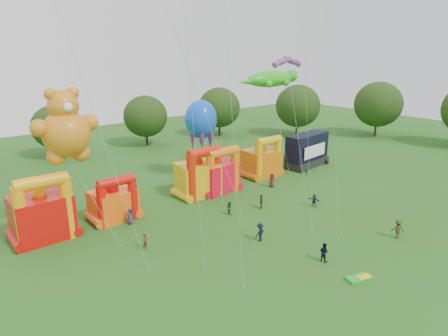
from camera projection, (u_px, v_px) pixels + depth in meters
ground at (389, 291)px, 31.47m from camera, size 160.00×160.00×0.00m
tree_ring at (384, 220)px, 29.39m from camera, size 122.17×124.26×12.07m
bouncy_castle_0 at (43, 214)px, 39.40m from camera, size 5.58×4.52×6.95m
bouncy_castle_1 at (114, 202)px, 43.97m from camera, size 5.00×4.23×5.24m
bouncy_castle_2 at (199, 177)px, 50.92m from camera, size 5.58×4.76×6.57m
bouncy_castle_3 at (217, 174)px, 52.49m from camera, size 5.57×4.64×6.19m
bouncy_castle_4 at (262, 161)px, 58.68m from camera, size 5.16×4.23×6.12m
stage_trailer at (307, 150)px, 63.58m from camera, size 8.55×4.07×5.27m
teddy_bear_kite at (79, 161)px, 38.51m from camera, size 6.44×7.87×14.96m
gecko_kite at (275, 103)px, 60.83m from camera, size 12.13×7.69×15.05m
octopus_kite at (207, 148)px, 54.33m from camera, size 5.35×11.19×11.50m
parafoil_kites at (162, 106)px, 35.09m from camera, size 30.78×13.81×30.72m
diamond_kites at (269, 89)px, 35.57m from camera, size 17.29×11.03×32.34m
folded_kite_bundle at (359, 278)px, 32.98m from camera, size 2.20×1.52×0.31m
spectator_0 at (130, 216)px, 43.06m from camera, size 0.88×0.58×1.80m
spectator_1 at (145, 241)px, 37.82m from camera, size 0.68×0.70×1.61m
spectator_2 at (230, 208)px, 45.67m from camera, size 0.59×0.75×1.52m
spectator_3 at (260, 232)px, 39.35m from camera, size 1.32×0.94×1.86m
spectator_4 at (261, 201)px, 47.24m from camera, size 1.08×0.91×1.73m
spectator_5 at (314, 200)px, 47.86m from camera, size 0.81×1.51×1.56m
spectator_6 at (272, 180)px, 54.31m from camera, size 1.11×0.94×1.93m
spectator_7 at (307, 169)px, 59.64m from camera, size 0.69×0.66×1.59m
spectator_8 at (324, 252)px, 35.66m from camera, size 0.74×0.91×1.77m
spectator_9 at (398, 229)px, 39.93m from camera, size 1.44×1.38×1.97m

